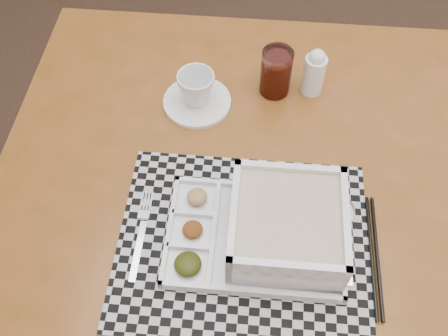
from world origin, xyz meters
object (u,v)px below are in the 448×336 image
at_px(dining_table, 245,209).
at_px(cup, 196,88).
at_px(juice_glass, 276,74).
at_px(serving_tray, 278,229).
at_px(creamer_bottle, 314,72).

height_order(dining_table, cup, cup).
relative_size(cup, juice_glass, 0.73).
bearing_deg(dining_table, cup, 114.23).
bearing_deg(cup, juice_glass, 36.60).
height_order(dining_table, serving_tray, serving_tray).
bearing_deg(juice_glass, serving_tray, -93.34).
xyz_separation_m(serving_tray, creamer_bottle, (0.10, 0.37, 0.01)).
bearing_deg(juice_glass, creamer_bottle, -0.83).
bearing_deg(dining_table, serving_tray, -65.85).
relative_size(dining_table, serving_tray, 3.28).
bearing_deg(juice_glass, cup, -167.74).
xyz_separation_m(dining_table, cup, (-0.10, 0.22, 0.13)).
bearing_deg(serving_tray, creamer_bottle, 74.32).
height_order(juice_glass, creamer_bottle, creamer_bottle).
bearing_deg(dining_table, creamer_bottle, 59.38).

